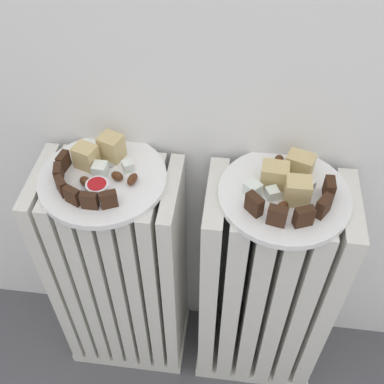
{
  "coord_description": "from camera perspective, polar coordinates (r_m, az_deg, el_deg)",
  "views": [
    {
      "loc": [
        0.07,
        -0.3,
        1.24
      ],
      "look_at": [
        0.0,
        0.28,
        0.61
      ],
      "focal_mm": 44.22,
      "sensor_mm": 36.0,
      "label": 1
    }
  ],
  "objects": [
    {
      "name": "marble_cake_slice_left_1",
      "position": [
        0.89,
        -12.67,
        4.19
      ],
      "size": [
        0.05,
        0.04,
        0.04
      ],
      "primitive_type": "cube",
      "rotation": [
        0.0,
        0.0,
        -0.32
      ],
      "color": "tan",
      "rests_on": "plate_left"
    },
    {
      "name": "dark_cake_slice_right_3",
      "position": [
        0.82,
        15.59,
        -1.64
      ],
      "size": [
        0.03,
        0.04,
        0.04
      ],
      "primitive_type": "cube",
      "rotation": [
        0.0,
        0.0,
        0.99
      ],
      "color": "#382114",
      "rests_on": "plate_right"
    },
    {
      "name": "turkish_delight_right_3",
      "position": [
        0.88,
        9.83,
        3.02
      ],
      "size": [
        0.02,
        0.02,
        0.02
      ],
      "primitive_type": "cube",
      "rotation": [
        0.0,
        0.0,
        0.01
      ],
      "color": "white",
      "rests_on": "plate_right"
    },
    {
      "name": "radiator_right",
      "position": [
        1.11,
        8.68,
        -11.73
      ],
      "size": [
        0.29,
        0.18,
        0.62
      ],
      "color": "silver",
      "rests_on": "ground_plane"
    },
    {
      "name": "dark_cake_slice_right_0",
      "position": [
        0.8,
        7.52,
        -1.46
      ],
      "size": [
        0.03,
        0.03,
        0.04
      ],
      "primitive_type": "cube",
      "rotation": [
        0.0,
        0.0,
        -0.81
      ],
      "color": "#382114",
      "rests_on": "plate_right"
    },
    {
      "name": "plate_left",
      "position": [
        0.88,
        -10.71,
        1.6
      ],
      "size": [
        0.24,
        0.24,
        0.01
      ],
      "primitive_type": "cylinder",
      "color": "white",
      "rests_on": "radiator_left"
    },
    {
      "name": "medjool_date_left_1",
      "position": [
        0.86,
        -12.72,
        1.24
      ],
      "size": [
        0.03,
        0.03,
        0.02
      ],
      "primitive_type": "ellipsoid",
      "rotation": [
        0.0,
        0.0,
        2.46
      ],
      "color": "#4C2814",
      "rests_on": "plate_left"
    },
    {
      "name": "medjool_date_left_2",
      "position": [
        0.85,
        -7.21,
        1.54
      ],
      "size": [
        0.02,
        0.03,
        0.02
      ],
      "primitive_type": "ellipsoid",
      "rotation": [
        0.0,
        0.0,
        1.26
      ],
      "color": "#4C2814",
      "rests_on": "plate_left"
    },
    {
      "name": "dark_cake_slice_left_2",
      "position": [
        0.85,
        -15.47,
        0.71
      ],
      "size": [
        0.03,
        0.03,
        0.03
      ],
      "primitive_type": "cube",
      "rotation": [
        0.0,
        0.0,
        -0.88
      ],
      "color": "#382114",
      "rests_on": "plate_left"
    },
    {
      "name": "dark_cake_slice_left_1",
      "position": [
        0.87,
        -15.8,
        2.16
      ],
      "size": [
        0.02,
        0.03,
        0.03
      ],
      "primitive_type": "cube",
      "rotation": [
        0.0,
        0.0,
        -1.32
      ],
      "color": "#382114",
      "rests_on": "plate_left"
    },
    {
      "name": "turkish_delight_right_1",
      "position": [
        0.85,
        13.8,
        0.75
      ],
      "size": [
        0.03,
        0.03,
        0.02
      ],
      "primitive_type": "cube",
      "rotation": [
        0.0,
        0.0,
        0.89
      ],
      "color": "white",
      "rests_on": "plate_right"
    },
    {
      "name": "turkish_delight_left_0",
      "position": [
        0.87,
        -11.01,
        2.68
      ],
      "size": [
        0.03,
        0.03,
        0.03
      ],
      "primitive_type": "cube",
      "rotation": [
        0.0,
        0.0,
        1.54
      ],
      "color": "white",
      "rests_on": "plate_left"
    },
    {
      "name": "dark_cake_slice_right_4",
      "position": [
        0.85,
        16.21,
        0.39
      ],
      "size": [
        0.02,
        0.03,
        0.04
      ],
      "primitive_type": "cube",
      "rotation": [
        0.0,
        0.0,
        1.59
      ],
      "color": "#382114",
      "rests_on": "plate_right"
    },
    {
      "name": "medjool_date_left_0",
      "position": [
        0.86,
        -9.02,
        1.91
      ],
      "size": [
        0.03,
        0.02,
        0.02
      ],
      "primitive_type": "ellipsoid",
      "rotation": [
        0.0,
        0.0,
        2.76
      ],
      "color": "#4C2814",
      "rests_on": "plate_left"
    },
    {
      "name": "dark_cake_slice_left_0",
      "position": [
        0.9,
        -15.23,
        3.62
      ],
      "size": [
        0.02,
        0.03,
        0.03
      ],
      "primitive_type": "cube",
      "rotation": [
        0.0,
        0.0,
        -1.75
      ],
      "color": "#382114",
      "rests_on": "plate_left"
    },
    {
      "name": "dark_cake_slice_right_2",
      "position": [
        0.79,
        13.33,
        -2.92
      ],
      "size": [
        0.04,
        0.03,
        0.04
      ],
      "primitive_type": "cube",
      "rotation": [
        0.0,
        0.0,
        0.39
      ],
      "color": "#382114",
      "rests_on": "plate_right"
    },
    {
      "name": "marble_cake_slice_right_0",
      "position": [
        0.84,
        9.93,
        2.03
      ],
      "size": [
        0.05,
        0.04,
        0.04
      ],
      "primitive_type": "cube",
      "rotation": [
        0.0,
        0.0,
        -0.07
      ],
      "color": "tan",
      "rests_on": "plate_right"
    },
    {
      "name": "fork",
      "position": [
        0.88,
        -10.96,
        2.28
      ],
      "size": [
        0.05,
        0.1,
        0.0
      ],
      "color": "#B7B7BC",
      "rests_on": "plate_left"
    },
    {
      "name": "plate_right",
      "position": [
        0.85,
        11.06,
        -0.36
      ],
      "size": [
        0.24,
        0.24,
        0.01
      ],
      "primitive_type": "cylinder",
      "color": "white",
      "rests_on": "radiator_right"
    },
    {
      "name": "turkish_delight_right_2",
      "position": [
        0.83,
        7.33,
        0.37
      ],
      "size": [
        0.04,
        0.04,
        0.02
      ],
      "primitive_type": "cube",
      "rotation": [
        0.0,
        0.0,
        0.79
      ],
      "color": "white",
      "rests_on": "plate_right"
    },
    {
      "name": "marble_cake_slice_right_2",
      "position": [
        0.87,
        12.88,
        3.26
      ],
      "size": [
        0.06,
        0.05,
        0.04
      ],
      "primitive_type": "cube",
      "rotation": [
        0.0,
        0.0,
        -0.33
      ],
      "color": "tan",
      "rests_on": "plate_right"
    },
    {
      "name": "medjool_date_right_2",
      "position": [
        0.89,
        10.46,
        3.8
      ],
      "size": [
        0.02,
        0.02,
        0.02
      ],
      "primitive_type": "ellipsoid",
      "rotation": [
        0.0,
        0.0,
        1.51
      ],
      "color": "#4C2814",
      "rests_on": "plate_right"
    },
    {
      "name": "dark_cake_slice_left_3",
      "position": [
        0.83,
        -14.24,
        -0.44
      ],
      "size": [
        0.03,
        0.02,
        0.03
      ],
      "primitive_type": "cube",
      "rotation": [
        0.0,
        0.0,
        -0.45
      ],
      "color": "#382114",
      "rests_on": "plate_left"
    },
    {
      "name": "marble_cake_slice_left_0",
      "position": [
        0.89,
        -9.68,
        5.36
      ],
      "size": [
        0.05,
        0.05,
        0.05
      ],
      "primitive_type": "cube",
      "rotation": [
        0.0,
        0.0,
        -0.36
      ],
      "color": "tan",
      "rests_on": "plate_left"
    },
    {
      "name": "turkish_delight_right_0",
      "position": [
        0.83,
        9.64,
        -0.17
      ],
      "size": [
        0.03,
        0.03,
        0.02
      ],
      "primitive_type": "cube",
      "rotation": [
        0.0,
        0.0,
        0.4
      ],
      "color": "white",
      "rests_on": "plate_right"
    },
    {
      "name": "dark_cake_slice_left_4",
      "position": [
        0.82,
        -12.29,
        -1.02
      ],
      "size": [
        0.03,
        0.01,
        0.03
      ],
      "primitive_type": "cube",
      "rotation": [
        0.0,
        0.0,
        -0.01
      ],
      "color": "#382114",
      "rests_on": "plate_left"
    },
    {
      "name": "jam_bowl_left",
      "position": [
        0.84,
        -11.3,
        0.45
      ],
      "size": [
        0.04,
        0.04,
        0.03
      ],
      "color": "white",
      "rests_on": "plate_left"
    },
    {
      "name": "radiator_left",
      "position": [
        1.13,
        -8.46,
        -9.95
      ],
      "size": [
        0.29,
        0.18,
        0.62
      ],
      "color": "silver",
      "rests_on": "ground_plane"
    },
    {
      "name": "marble_cake_slice_right_1",
      "position": [
        0.82,
        12.61,
        0.12
      ],
      "size": [
        0.04,
        0.04,
        0.05
      ],
      "primitive_type": "cube",
      "rotation": [
        0.0,
        0.0,
        0.02
      ],
      "color": "tan",
      "rests_on": "plate_right"
    },
    {
      "name": "turkish_delight_left_1",
      "position": [
        0.87,
        -7.74,
        3.14
      ],
      "size": [
        0.03,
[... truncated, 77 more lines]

